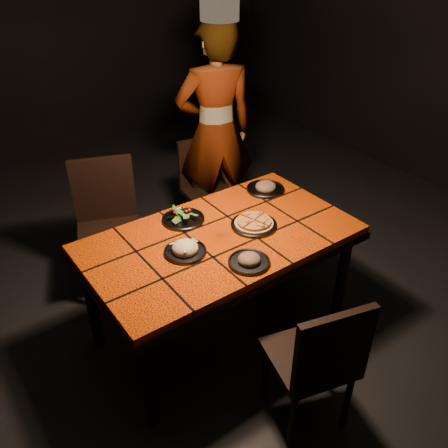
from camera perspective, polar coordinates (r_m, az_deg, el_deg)
room_shell at (r=2.47m, az=-0.47°, el=13.16°), size 6.04×7.04×3.08m
dining_table at (r=2.86m, az=-0.40°, el=-2.71°), size 1.62×0.92×0.75m
chair_near at (r=2.47m, az=11.32°, el=-15.61°), size 0.49×0.49×0.88m
chair_far_left at (r=3.46m, az=-13.85°, el=0.79°), size 0.56×0.56×0.96m
chair_far_right at (r=3.99m, az=-2.35°, el=5.13°), size 0.41×0.41×0.83m
diner at (r=3.89m, az=-1.01°, el=11.02°), size 0.75×0.60×1.78m
pendant_lamp at (r=2.35m, az=-0.54°, el=25.16°), size 0.18×0.18×1.06m
plate_pizza at (r=2.89m, az=3.62°, el=0.05°), size 0.29×0.29×0.04m
plate_pasta at (r=2.67m, az=-4.70°, el=-3.07°), size 0.24×0.24×0.08m
plate_salad at (r=2.95m, az=-4.94°, el=0.87°), size 0.27×0.27×0.07m
plate_mushroom_a at (r=2.58m, az=3.04°, el=-4.37°), size 0.23×0.23×0.08m
plate_mushroom_b at (r=3.29m, az=5.03°, el=4.43°), size 0.26×0.26×0.09m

